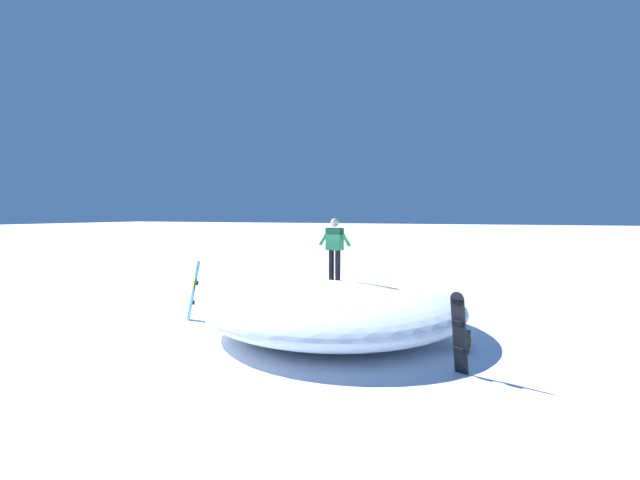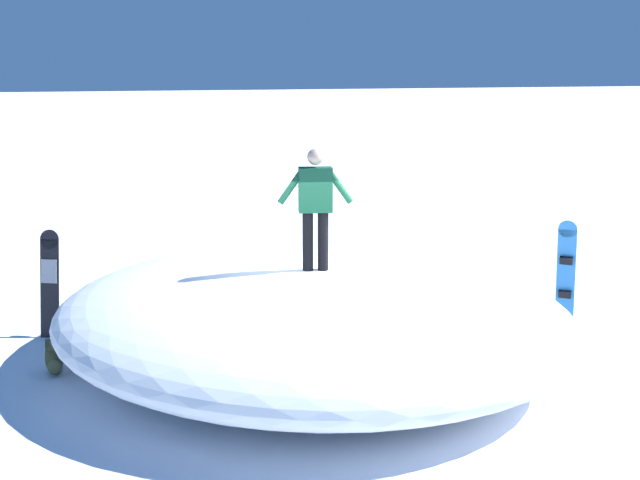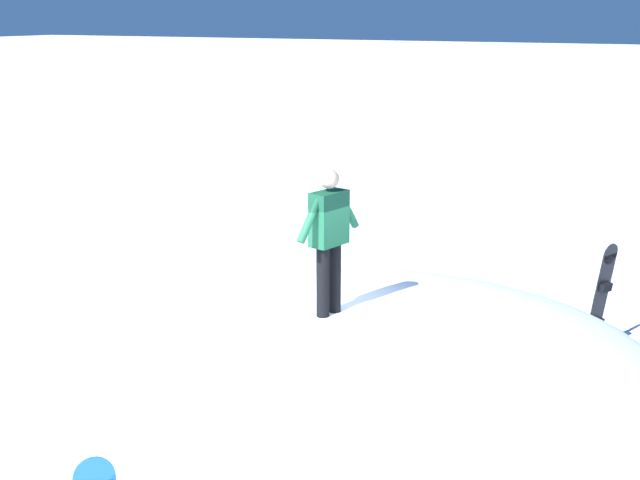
# 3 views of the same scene
# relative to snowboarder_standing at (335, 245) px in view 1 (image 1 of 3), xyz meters

# --- Properties ---
(ground) EXTENTS (240.00, 240.00, 0.00)m
(ground) POSITION_rel_snowboarder_standing_xyz_m (-0.28, 0.05, -2.22)
(ground) COLOR white
(snow_mound) EXTENTS (9.59, 9.42, 1.31)m
(snow_mound) POSITION_rel_snowboarder_standing_xyz_m (0.16, 0.01, -1.57)
(snow_mound) COLOR white
(snow_mound) RESTS_ON ground
(snowboarder_standing) EXTENTS (0.31, 0.98, 1.60)m
(snowboarder_standing) POSITION_rel_snowboarder_standing_xyz_m (0.00, 0.00, 0.00)
(snowboarder_standing) COLOR black
(snowboarder_standing) RESTS_ON snow_mound
(snowboard_primary_upright) EXTENTS (0.34, 0.36, 1.60)m
(snowboard_primary_upright) POSITION_rel_snowboarder_standing_xyz_m (2.36, 3.37, -1.40)
(snowboard_primary_upright) COLOR black
(snowboard_primary_upright) RESTS_ON ground
(snowboard_secondary_upright) EXTENTS (0.45, 0.44, 1.69)m
(snowboard_secondary_upright) POSITION_rel_snowboarder_standing_xyz_m (0.41, -4.15, -1.35)
(snowboard_secondary_upright) COLOR #2672BF
(snowboard_secondary_upright) RESTS_ON ground
(backpack_near) EXTENTS (0.59, 0.24, 0.44)m
(backpack_near) POSITION_rel_snowboarder_standing_xyz_m (0.69, 3.36, -2.00)
(backpack_near) COLOR #383D23
(backpack_near) RESTS_ON ground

